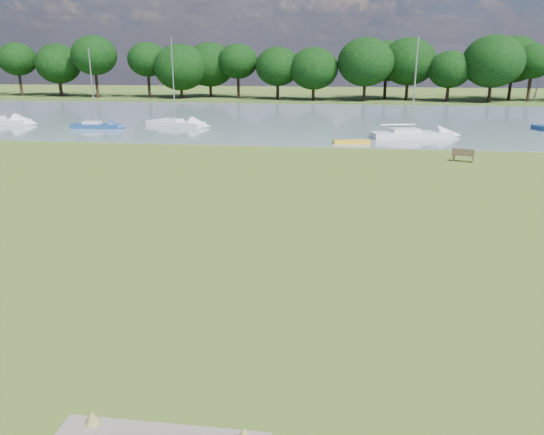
# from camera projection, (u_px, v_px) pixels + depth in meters

# --- Properties ---
(ground) EXTENTS (220.00, 220.00, 0.00)m
(ground) POSITION_uv_depth(u_px,v_px,m) (261.00, 232.00, 22.42)
(ground) COLOR #5A6E2C
(river) EXTENTS (220.00, 40.00, 0.10)m
(river) POSITION_uv_depth(u_px,v_px,m) (315.00, 119.00, 62.22)
(river) COLOR gray
(river) RESTS_ON ground
(far_bank) EXTENTS (220.00, 20.00, 0.40)m
(far_bank) POSITION_uv_depth(u_px,v_px,m) (325.00, 99.00, 90.66)
(far_bank) COLOR #4C6626
(far_bank) RESTS_ON ground
(riverbank_bench) EXTENTS (1.58, 1.01, 0.94)m
(riverbank_bench) POSITION_uv_depth(u_px,v_px,m) (463.00, 155.00, 37.15)
(riverbank_bench) COLOR brown
(riverbank_bench) RESTS_ON ground
(kayak) EXTENTS (3.12, 1.29, 0.30)m
(kayak) POSITION_uv_depth(u_px,v_px,m) (352.00, 142.00, 44.60)
(kayak) COLOR yellow
(kayak) RESTS_ON river
(tree_line) EXTENTS (131.76, 8.73, 10.57)m
(tree_line) POSITION_uv_depth(u_px,v_px,m) (297.00, 61.00, 85.60)
(tree_line) COLOR black
(tree_line) RESTS_ON far_bank
(sailboat_0) EXTENTS (4.92, 1.46, 7.88)m
(sailboat_0) POSITION_uv_depth(u_px,v_px,m) (95.00, 124.00, 53.98)
(sailboat_0) COLOR navy
(sailboat_0) RESTS_ON river
(sailboat_2) EXTENTS (6.75, 3.77, 8.88)m
(sailboat_2) POSITION_uv_depth(u_px,v_px,m) (175.00, 122.00, 56.01)
(sailboat_2) COLOR silver
(sailboat_2) RESTS_ON river
(sailboat_5) EXTENTS (7.41, 3.76, 8.70)m
(sailboat_5) POSITION_uv_depth(u_px,v_px,m) (410.00, 132.00, 47.62)
(sailboat_5) COLOR silver
(sailboat_5) RESTS_ON river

